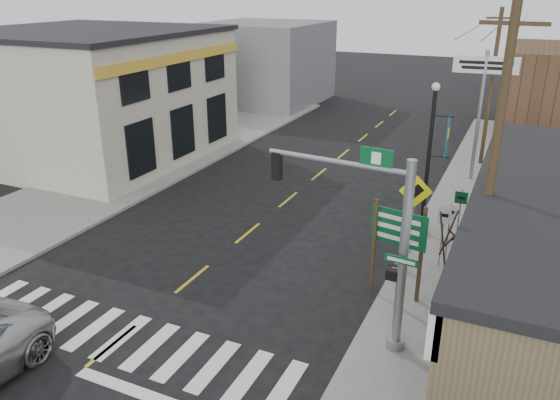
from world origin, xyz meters
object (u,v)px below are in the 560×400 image
at_px(guide_sign, 398,238).
at_px(utility_pole_near, 491,178).
at_px(fire_hydrant, 402,260).
at_px(lamp_post, 431,149).
at_px(utility_pole_far, 491,87).
at_px(traffic_signal_pole, 379,234).
at_px(dance_center_sign, 484,83).
at_px(bare_tree, 466,227).

bearing_deg(guide_sign, utility_pole_near, -8.29).
height_order(fire_hydrant, lamp_post, lamp_post).
bearing_deg(fire_hydrant, utility_pole_near, -46.33).
bearing_deg(utility_pole_far, fire_hydrant, -101.16).
height_order(traffic_signal_pole, utility_pole_far, utility_pole_far).
height_order(lamp_post, dance_center_sign, dance_center_sign).
height_order(guide_sign, lamp_post, lamp_post).
distance_m(traffic_signal_pole, dance_center_sign, 15.30).
relative_size(utility_pole_near, utility_pole_far, 1.10).
distance_m(lamp_post, dance_center_sign, 7.66).
bearing_deg(bare_tree, lamp_post, 107.50).
height_order(dance_center_sign, bare_tree, dance_center_sign).
bearing_deg(fire_hydrant, guide_sign, -85.51).
xyz_separation_m(traffic_signal_pole, dance_center_sign, (0.85, 15.20, 1.53)).
bearing_deg(utility_pole_near, guide_sign, 165.13).
bearing_deg(traffic_signal_pole, fire_hydrant, 97.56).
height_order(fire_hydrant, dance_center_sign, dance_center_sign).
distance_m(fire_hydrant, dance_center_sign, 11.78).
bearing_deg(dance_center_sign, guide_sign, -99.07).
distance_m(traffic_signal_pole, guide_sign, 2.83).
bearing_deg(utility_pole_near, dance_center_sign, 101.18).
height_order(guide_sign, dance_center_sign, dance_center_sign).
xyz_separation_m(fire_hydrant, lamp_post, (0.06, 3.40, 3.03)).
xyz_separation_m(guide_sign, utility_pole_far, (1.06, 15.56, 2.14)).
relative_size(dance_center_sign, utility_pole_near, 0.71).
height_order(guide_sign, fire_hydrant, guide_sign).
xyz_separation_m(dance_center_sign, bare_tree, (1.11, -14.04, -1.46)).
bearing_deg(utility_pole_far, utility_pole_near, -91.60).
bearing_deg(utility_pole_near, traffic_signal_pole, -139.32).
xyz_separation_m(traffic_signal_pole, bare_tree, (1.96, 1.16, 0.07)).
xyz_separation_m(lamp_post, dance_center_sign, (0.96, 7.48, 1.38)).
xyz_separation_m(bare_tree, utility_pole_far, (-0.93, 16.94, 0.83)).
distance_m(fire_hydrant, utility_pole_near, 5.55).
bearing_deg(guide_sign, fire_hydrant, 105.94).
bearing_deg(bare_tree, fire_hydrant, 123.93).
relative_size(traffic_signal_pole, fire_hydrant, 8.25).
height_order(bare_tree, utility_pole_far, utility_pole_far).
relative_size(lamp_post, utility_pole_far, 0.72).
xyz_separation_m(lamp_post, bare_tree, (2.07, -6.56, -0.08)).
bearing_deg(traffic_signal_pole, dance_center_sign, 92.08).
xyz_separation_m(traffic_signal_pole, utility_pole_far, (1.03, 18.10, 0.90)).
bearing_deg(bare_tree, dance_center_sign, 94.52).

